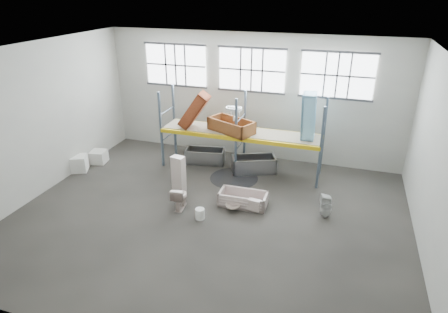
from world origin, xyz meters
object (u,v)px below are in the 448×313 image
at_px(toilet_beige, 180,197).
at_px(blue_tub_upright, 309,116).
at_px(cistern_tall, 179,175).
at_px(bucket, 200,214).
at_px(bathtub_beige, 243,199).
at_px(rust_tub_flat, 231,126).
at_px(toilet_white, 326,206).
at_px(steel_tub_left, 205,156).
at_px(steel_tub_right, 254,164).
at_px(carton_near, 77,163).

xyz_separation_m(toilet_beige, blue_tub_upright, (3.50, 3.42, 2.01)).
bearing_deg(cistern_tall, bucket, -34.04).
height_order(bathtub_beige, rust_tub_flat, rust_tub_flat).
relative_size(bathtub_beige, toilet_white, 2.00).
bearing_deg(blue_tub_upright, steel_tub_left, 178.55).
bearing_deg(rust_tub_flat, steel_tub_right, 9.34).
relative_size(toilet_white, steel_tub_left, 0.50).
bearing_deg(toilet_white, bathtub_beige, -102.63).
relative_size(toilet_beige, rust_tub_flat, 0.44).
xyz_separation_m(bathtub_beige, carton_near, (-6.77, 0.48, 0.08)).
bearing_deg(toilet_beige, rust_tub_flat, -108.84).
height_order(rust_tub_flat, blue_tub_upright, blue_tub_upright).
bearing_deg(bathtub_beige, toilet_white, 1.25).
height_order(cistern_tall, rust_tub_flat, rust_tub_flat).
relative_size(bathtub_beige, cistern_tall, 1.16).
bearing_deg(cistern_tall, bathtub_beige, 8.17).
bearing_deg(steel_tub_left, toilet_beige, -82.58).
height_order(bathtub_beige, carton_near, carton_near).
height_order(toilet_beige, carton_near, toilet_beige).
height_order(bathtub_beige, cistern_tall, cistern_tall).
bearing_deg(cistern_tall, blue_tub_upright, 44.11).
bearing_deg(carton_near, bathtub_beige, -4.09).
bearing_deg(rust_tub_flat, bathtub_beige, -64.33).
xyz_separation_m(rust_tub_flat, blue_tub_upright, (2.76, 0.25, 0.57)).
distance_m(bucket, carton_near, 5.96).
bearing_deg(toilet_beige, toilet_white, -174.36).
distance_m(steel_tub_left, blue_tub_upright, 4.49).
bearing_deg(blue_tub_upright, rust_tub_flat, -174.79).
height_order(toilet_beige, rust_tub_flat, rust_tub_flat).
height_order(bucket, carton_near, carton_near).
relative_size(toilet_beige, steel_tub_left, 0.50).
xyz_separation_m(bathtub_beige, toilet_white, (2.61, 0.11, 0.16)).
relative_size(steel_tub_left, rust_tub_flat, 0.89).
xyz_separation_m(cistern_tall, blue_tub_upright, (3.95, 2.48, 1.72)).
height_order(bathtub_beige, bucket, bathtub_beige).
bearing_deg(bucket, bathtub_beige, 48.31).
height_order(cistern_tall, steel_tub_left, cistern_tall).
bearing_deg(rust_tub_flat, blue_tub_upright, 5.21).
bearing_deg(toilet_beige, blue_tub_upright, -141.31).
bearing_deg(bucket, steel_tub_left, 108.30).
distance_m(blue_tub_upright, bucket, 5.16).
height_order(toilet_white, blue_tub_upright, blue_tub_upright).
bearing_deg(toilet_beige, carton_near, -20.27).
distance_m(blue_tub_upright, carton_near, 8.90).
bearing_deg(bathtub_beige, cistern_tall, 174.93).
xyz_separation_m(steel_tub_right, rust_tub_flat, (-0.87, -0.14, 1.52)).
bearing_deg(toilet_white, steel_tub_left, -132.99).
bearing_deg(toilet_white, bucket, -85.66).
relative_size(toilet_beige, bucket, 2.29).
distance_m(toilet_white, steel_tub_right, 3.77).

